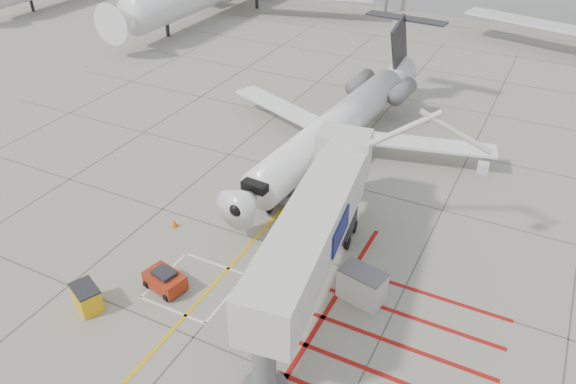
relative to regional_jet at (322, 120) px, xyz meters
The scene contains 9 objects.
ground_plane 13.93m from the regional_jet, 85.01° to the right, with size 260.00×260.00×0.00m, color gray.
regional_jet is the anchor object (origin of this frame).
jet_bridge 13.45m from the regional_jet, 68.69° to the right, with size 8.36×17.64×7.06m, color silver, non-canonical shape.
pushback_tug 15.67m from the regional_jet, 97.75° to the right, with size 2.13×1.33×1.24m, color #9E250F, non-canonical shape.
spill_bin 18.96m from the regional_jet, 104.55° to the right, with size 1.56×1.04×1.35m, color #DEA40C, non-canonical shape.
baggage_cart 6.40m from the regional_jet, 92.08° to the right, with size 1.85×1.17×1.17m, color #5F5E63, non-canonical shape.
ground_power_unit 13.74m from the regional_jet, 56.78° to the right, with size 2.28×1.33×1.81m, color beige, non-canonical shape.
cone_nose 12.16m from the regional_jet, 115.36° to the right, with size 0.39×0.39×0.54m, color orange.
cone_side 9.68m from the regional_jet, 79.63° to the right, with size 0.35×0.35×0.49m, color orange.
Camera 1 is at (12.50, -18.60, 20.43)m, focal length 35.00 mm.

